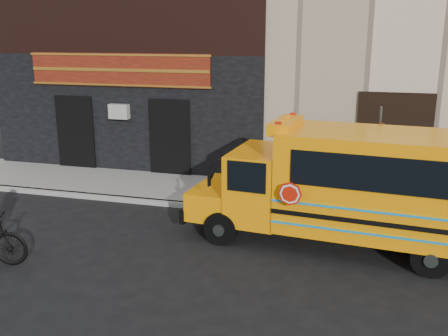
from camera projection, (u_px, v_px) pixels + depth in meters
name	position (u px, v px, depth m)	size (l,w,h in m)	color
ground	(217.00, 251.00, 11.49)	(120.00, 120.00, 0.00)	black
curb	(243.00, 210.00, 13.89)	(40.00, 0.20, 0.15)	#9A9994
sidewalk	(254.00, 194.00, 15.29)	(40.00, 3.00, 0.15)	gray
building	(288.00, 0.00, 19.64)	(20.00, 10.70, 12.00)	beige
school_bus	(351.00, 184.00, 11.37)	(7.07, 2.77, 2.92)	black
sign_pole	(377.00, 161.00, 12.66)	(0.13, 0.25, 3.09)	#383F3B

